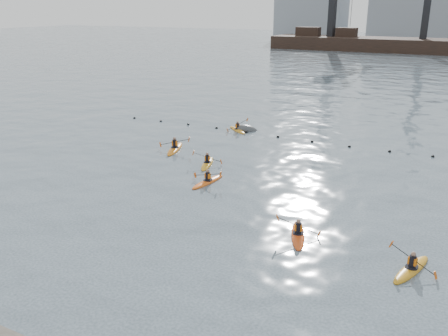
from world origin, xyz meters
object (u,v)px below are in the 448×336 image
Objects in this scene: kayaker_0 at (208,181)px; kayaker_5 at (237,129)px; mooring_buoy at (247,130)px; kayaker_3 at (207,163)px; kayaker_2 at (175,148)px; kayaker_4 at (298,234)px; kayaker_1 at (411,268)px.

kayaker_0 is 13.22m from kayaker_5.
mooring_buoy is at bearing -21.00° from kayaker_5.
kayaker_3 reaches higher than kayaker_0.
kayaker_2 is 16.11m from kayaker_4.
kayaker_5 is (-2.29, 9.47, -0.00)m from kayaker_3.
kayaker_5 is at bearing 85.26° from kayaker_3.
kayaker_1 is at bearing 150.77° from kayaker_4.
kayaker_1 is at bearing -14.98° from kayaker_0.
kayaker_3 is at bearing -126.34° from kayaker_5.
kayaker_3 is (-1.78, 3.10, -0.00)m from kayaker_0.
kayaker_4 is (13.10, -9.38, -0.01)m from kayaker_2.
kayaker_1 is 0.87× the size of kayaker_2.
kayaker_0 is 1.01× the size of kayaker_3.
kayaker_5 is (-4.07, 12.57, -0.00)m from kayaker_0.
kayaker_1 is 1.00× the size of kayaker_3.
kayaker_2 is at bearing -152.38° from kayaker_5.
mooring_buoy is at bearing -78.87° from kayaker_4.
kayaker_0 is at bearing 174.53° from kayaker_1.
kayaker_1 is 1.60× the size of mooring_buoy.
kayaker_3 is at bearing 127.00° from kayaker_0.
kayaker_0 reaches higher than mooring_buoy.
kayaker_4 is (-5.21, 0.79, 0.00)m from kayaker_1.
kayaker_4 reaches higher than kayaker_5.
mooring_buoy is (0.75, 0.41, -0.09)m from kayaker_5.
kayaker_4 is (9.14, -7.43, 0.00)m from kayaker_3.
kayaker_2 is 4.41m from kayaker_3.
kayaker_2 is (-18.30, 10.18, 0.01)m from kayaker_1.
kayaker_2 is at bearing -56.18° from kayaker_4.
kayaker_5 is 1.38× the size of mooring_buoy.
kayaker_2 is (-5.73, 5.05, 0.01)m from kayaker_0.
kayaker_0 is at bearing -122.01° from kayaker_5.
kayaker_0 is 1.00× the size of kayaker_4.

